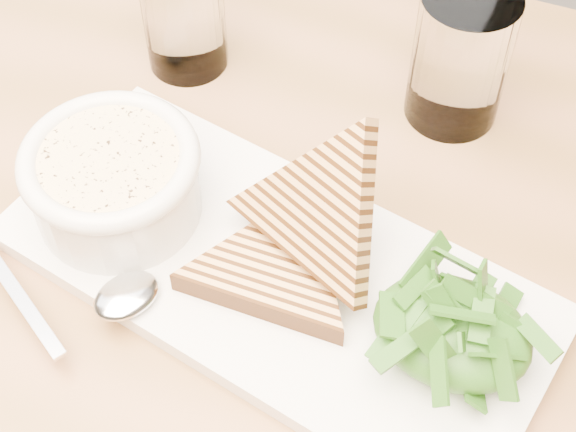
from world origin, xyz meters
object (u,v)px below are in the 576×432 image
at_px(soup_bowl, 116,188).
at_px(glass_near, 183,13).
at_px(platter, 276,275).
at_px(glass_far, 460,58).
at_px(table_top, 148,288).

relative_size(soup_bowl, glass_near, 1.15).
distance_m(platter, glass_near, 0.24).
distance_m(glass_near, glass_far, 0.22).
bearing_deg(table_top, glass_far, 58.73).
xyz_separation_m(platter, glass_far, (0.06, 0.20, 0.05)).
distance_m(platter, soup_bowl, 0.13).
xyz_separation_m(soup_bowl, glass_near, (-0.04, 0.17, 0.01)).
bearing_deg(glass_near, platter, -46.78).
relative_size(glass_near, glass_far, 0.90).
xyz_separation_m(platter, glass_near, (-0.16, 0.17, 0.04)).
distance_m(table_top, glass_far, 0.29).
bearing_deg(platter, glass_far, 74.28).
height_order(glass_near, glass_far, glass_far).
relative_size(platter, glass_far, 3.37).
xyz_separation_m(soup_bowl, glass_far, (0.18, 0.20, 0.02)).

